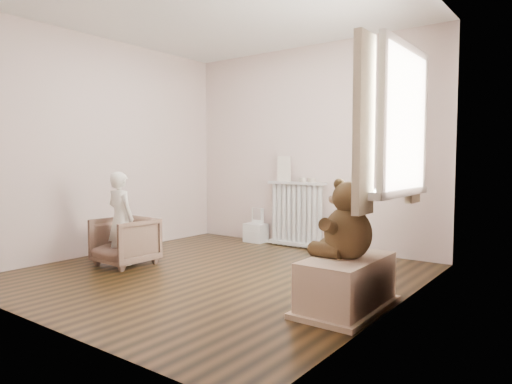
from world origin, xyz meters
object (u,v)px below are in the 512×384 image
Objects in this scene: toy_vanity at (256,222)px; armchair at (125,241)px; radiator at (296,217)px; plush_cat at (395,176)px; teddy_bear at (348,222)px; toy_bench at (347,283)px; child at (121,218)px.

toy_vanity is 0.82× the size of armchair.
radiator is 3.59× the size of plush_cat.
teddy_bear is 0.70m from plush_cat.
radiator is at bearing 130.25° from toy_bench.
plush_cat is at bearing -28.27° from toy_vanity.
toy_vanity is at bearing -177.30° from radiator.
armchair is (-0.29, -1.97, -0.02)m from toy_vanity.
toy_bench is (2.56, 0.08, -0.06)m from armchair.
armchair reaches higher than toy_bench.
radiator is at bearing 2.70° from toy_vanity.
toy_bench is (2.56, 0.13, -0.32)m from child.
toy_bench is at bearing -78.61° from plush_cat.
plush_cat is at bearing 78.53° from teddy_bear.
armchair is at bearing -88.60° from child.
plush_cat reaches higher than toy_vanity.
armchair is at bearing -177.50° from teddy_bear.
child is at bearing -176.38° from teddy_bear.
teddy_bear reaches higher than armchair.
child is at bearing -177.10° from toy_bench.
child is 2.57m from teddy_bear.
teddy_bear is at bearing 2.99° from armchair.
toy_vanity is 2.99m from teddy_bear.
child is at bearing -140.34° from plush_cat.
teddy_bear is at bearing -49.75° from radiator.
radiator is 2.21m from armchair.
armchair is 2.60m from teddy_bear.
toy_bench is 1.46× the size of teddy_bear.
plush_cat reaches higher than teddy_bear.
toy_bench is at bearing 3.18° from armchair.
radiator reaches higher than armchair.
toy_bench is (1.63, -1.92, -0.19)m from radiator.
teddy_bear is 2.46× the size of plush_cat.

